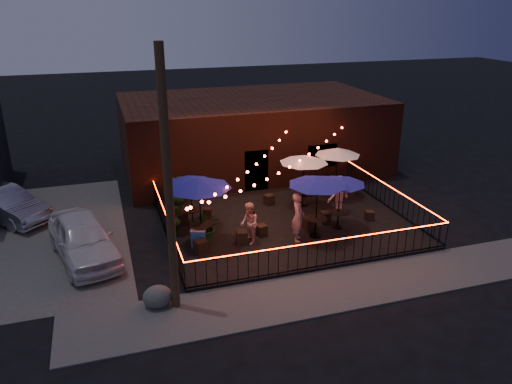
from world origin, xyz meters
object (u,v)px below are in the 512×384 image
(utility_pole, at_px, (168,187))
(cooler, at_px, (199,238))
(cafe_table_0, at_px, (199,184))
(cafe_table_2, at_px, (318,181))
(boulder, at_px, (158,297))
(cafe_table_3, at_px, (304,160))
(cafe_table_5, at_px, (338,152))
(cafe_table_4, at_px, (340,181))
(cafe_table_1, at_px, (190,180))

(utility_pole, relative_size, cooler, 10.60)
(cafe_table_0, distance_m, cafe_table_2, 4.53)
(boulder, bearing_deg, cafe_table_3, 38.90)
(cafe_table_5, bearing_deg, cafe_table_4, -114.75)
(cafe_table_5, bearing_deg, utility_pole, -142.27)
(cooler, xyz_separation_m, boulder, (-1.99, -3.31, -0.18))
(utility_pole, bearing_deg, cafe_table_3, 41.90)
(utility_pole, relative_size, cafe_table_5, 3.10)
(cafe_table_2, distance_m, cafe_table_3, 3.22)
(cafe_table_1, height_order, cooler, cafe_table_1)
(cooler, bearing_deg, cafe_table_4, 21.17)
(cafe_table_3, bearing_deg, cafe_table_5, 19.72)
(cafe_table_3, bearing_deg, utility_pole, -138.10)
(cafe_table_4, relative_size, cooler, 3.00)
(cafe_table_1, relative_size, cafe_table_2, 0.85)
(utility_pole, bearing_deg, boulder, 161.11)
(cafe_table_1, bearing_deg, cooler, -94.14)
(boulder, bearing_deg, cafe_table_2, 22.97)
(cafe_table_2, bearing_deg, cafe_table_0, 170.52)
(cafe_table_4, xyz_separation_m, boulder, (-7.81, -3.26, -1.86))
(cafe_table_3, relative_size, cooler, 3.42)
(utility_pole, distance_m, cafe_table_5, 11.30)
(cooler, bearing_deg, cafe_table_3, 47.68)
(cafe_table_2, relative_size, boulder, 2.81)
(cafe_table_1, xyz_separation_m, cafe_table_5, (7.23, 1.29, 0.17))
(cafe_table_2, xyz_separation_m, cafe_table_3, (0.74, 3.13, -0.13))
(cafe_table_4, height_order, cooler, cafe_table_4)
(cafe_table_0, relative_size, cafe_table_1, 1.41)
(cafe_table_0, xyz_separation_m, boulder, (-2.13, -3.54, -2.27))
(cafe_table_4, xyz_separation_m, cooler, (-5.82, 0.05, -1.68))
(cafe_table_4, relative_size, boulder, 2.49)
(cafe_table_0, distance_m, cafe_table_1, 1.88)
(cafe_table_5, bearing_deg, cafe_table_3, -160.28)
(cafe_table_5, distance_m, cooler, 8.30)
(cafe_table_5, bearing_deg, cafe_table_2, -125.70)
(cafe_table_0, height_order, cooler, cafe_table_0)
(cafe_table_5, xyz_separation_m, boulder, (-9.37, -6.65, -1.95))
(cafe_table_0, bearing_deg, cooler, -122.71)
(utility_pole, xyz_separation_m, cafe_table_3, (6.81, 6.11, -1.65))
(cafe_table_2, height_order, cafe_table_3, cafe_table_2)
(cafe_table_3, height_order, cooler, cafe_table_3)
(utility_pole, distance_m, cafe_table_0, 4.28)
(cafe_table_5, distance_m, boulder, 11.66)
(cafe_table_2, relative_size, cooler, 3.39)
(cafe_table_3, distance_m, cafe_table_4, 2.71)
(cafe_table_4, bearing_deg, utility_pole, -154.65)
(utility_pole, relative_size, boulder, 8.80)
(cafe_table_0, bearing_deg, cafe_table_4, -2.84)
(cafe_table_2, bearing_deg, cooler, 173.63)
(cafe_table_0, relative_size, cafe_table_3, 1.20)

